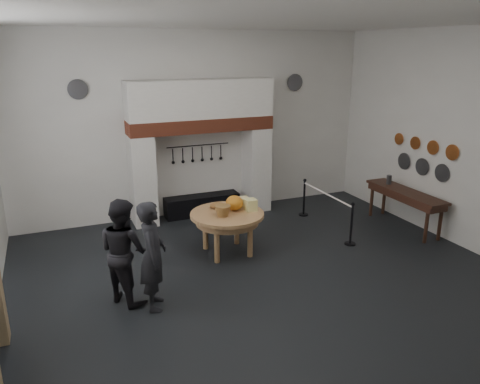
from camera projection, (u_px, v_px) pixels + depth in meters
name	position (u px, v px, depth m)	size (l,w,h in m)	color
floor	(265.00, 277.00, 8.67)	(9.00, 8.00, 0.02)	black
ceiling	(269.00, 19.00, 7.33)	(9.00, 8.00, 0.02)	silver
wall_back	(197.00, 125.00, 11.53)	(9.00, 0.02, 4.50)	silver
wall_front	(449.00, 248.00, 4.47)	(9.00, 0.02, 4.50)	silver
wall_right	(463.00, 140.00, 9.65)	(0.02, 8.00, 4.50)	silver
chimney_pier_left	(143.00, 180.00, 11.03)	(0.55, 0.70, 2.15)	silver
chimney_pier_right	(256.00, 168.00, 12.11)	(0.55, 0.70, 2.15)	silver
hearth_brick_band	(201.00, 124.00, 11.20)	(3.50, 0.72, 0.32)	#9E442B
chimney_hood	(200.00, 99.00, 11.02)	(3.50, 0.70, 0.90)	silver
iron_range	(202.00, 205.00, 11.87)	(1.90, 0.45, 0.50)	black
utensil_rail	(198.00, 145.00, 11.60)	(0.02, 0.02, 1.60)	black
work_table	(227.00, 214.00, 9.48)	(1.50, 1.50, 0.07)	tan
pumpkin	(234.00, 203.00, 9.58)	(0.36, 0.36, 0.31)	orange
cheese_block_big	(251.00, 205.00, 9.57)	(0.22, 0.22, 0.24)	#F3EE91
cheese_block_small	(244.00, 202.00, 9.83)	(0.18, 0.18, 0.20)	#F9E495
wicker_basket	(223.00, 211.00, 9.25)	(0.32, 0.32, 0.22)	olive
bread_loaf	(217.00, 205.00, 9.72)	(0.31, 0.18, 0.13)	#9D5E37
visitor_near	(153.00, 255.00, 7.45)	(0.66, 0.43, 1.82)	black
visitor_far	(123.00, 251.00, 7.66)	(0.87, 0.68, 1.78)	black
side_table	(406.00, 192.00, 10.84)	(0.55, 2.20, 0.06)	#3D2016
pewter_jug	(389.00, 180.00, 11.33)	(0.12, 0.12, 0.22)	#4C4D51
copper_pan_a	(452.00, 152.00, 9.90)	(0.34, 0.34, 0.03)	#C6662D
copper_pan_b	(433.00, 147.00, 10.39)	(0.32, 0.32, 0.03)	#C6662D
copper_pan_c	(415.00, 143.00, 10.87)	(0.30, 0.30, 0.03)	#C6662D
copper_pan_d	(399.00, 139.00, 11.36)	(0.28, 0.28, 0.03)	#C6662D
pewter_plate_left	(442.00, 173.00, 10.23)	(0.40, 0.40, 0.03)	#4C4C51
pewter_plate_mid	(422.00, 167.00, 10.76)	(0.40, 0.40, 0.03)	#4C4C51
pewter_plate_right	(404.00, 161.00, 11.29)	(0.40, 0.40, 0.03)	#4C4C51
pewter_plate_back_left	(78.00, 89.00, 10.22)	(0.44, 0.44, 0.03)	#4C4C51
pewter_plate_back_right	(295.00, 82.00, 12.20)	(0.44, 0.44, 0.03)	#4C4C51
barrier_post_near	(351.00, 225.00, 9.99)	(0.05, 0.05, 0.90)	black
barrier_post_far	(304.00, 198.00, 11.75)	(0.05, 0.05, 0.90)	black
barrier_rope	(327.00, 194.00, 10.75)	(0.04, 0.04, 2.00)	white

